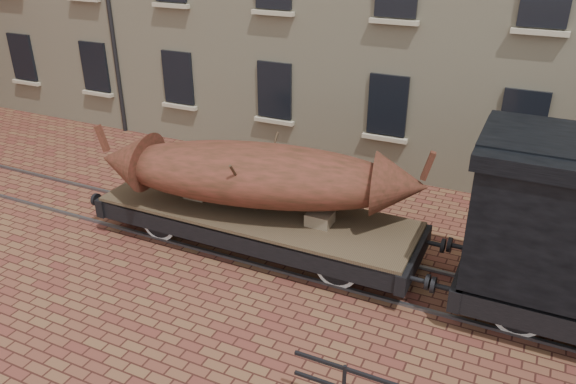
% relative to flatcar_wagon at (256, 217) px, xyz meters
% --- Properties ---
extents(ground, '(90.00, 90.00, 0.00)m').
position_rel_flatcar_wagon_xyz_m(ground, '(0.51, -0.00, -0.77)').
color(ground, '#5D2A22').
extents(rail_track, '(30.00, 1.52, 0.06)m').
position_rel_flatcar_wagon_xyz_m(rail_track, '(0.51, -0.00, -0.74)').
color(rail_track, '#59595E').
rests_on(rail_track, ground).
extents(flatcar_wagon, '(8.18, 2.22, 1.23)m').
position_rel_flatcar_wagon_xyz_m(flatcar_wagon, '(0.00, 0.00, 0.00)').
color(flatcar_wagon, '#483F2A').
rests_on(flatcar_wagon, ground).
extents(iron_boat, '(7.40, 3.41, 1.75)m').
position_rel_flatcar_wagon_xyz_m(iron_boat, '(0.03, -0.00, 1.08)').
color(iron_boat, maroon).
rests_on(iron_boat, flatcar_wagon).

